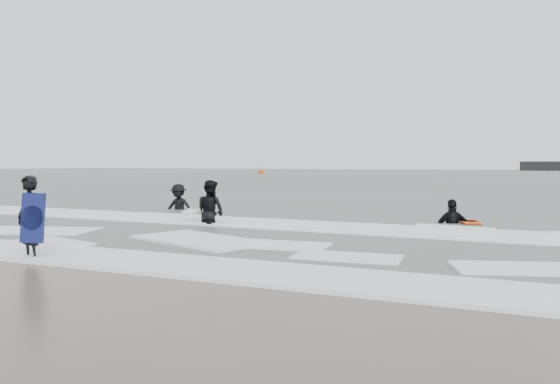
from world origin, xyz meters
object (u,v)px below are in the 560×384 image
at_px(surfer_wading, 210,226).
at_px(buoy, 261,172).
at_px(surfer_centre, 30,259).
at_px(surfer_right_near, 453,225).
at_px(surfer_breaker, 179,211).

xyz_separation_m(surfer_wading, buoy, (-36.04, 73.64, 0.42)).
bearing_deg(surfer_centre, surfer_right_near, 67.35).
bearing_deg(surfer_centre, surfer_wading, 100.80).
relative_size(surfer_wading, surfer_right_near, 1.00).
relative_size(surfer_centre, surfer_wading, 0.86).
xyz_separation_m(surfer_breaker, buoy, (-32.06, 69.73, 0.42)).
bearing_deg(surfer_breaker, surfer_wading, -55.05).
bearing_deg(buoy, surfer_breaker, -65.31).
relative_size(surfer_centre, surfer_right_near, 0.86).
bearing_deg(surfer_breaker, surfer_centre, -80.03).
distance_m(surfer_breaker, buoy, 76.75).
bearing_deg(surfer_wading, surfer_right_near, -140.04).
xyz_separation_m(surfer_right_near, buoy, (-42.68, 70.23, 0.42)).
distance_m(surfer_right_near, buoy, 82.18).
height_order(surfer_wading, surfer_right_near, same).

